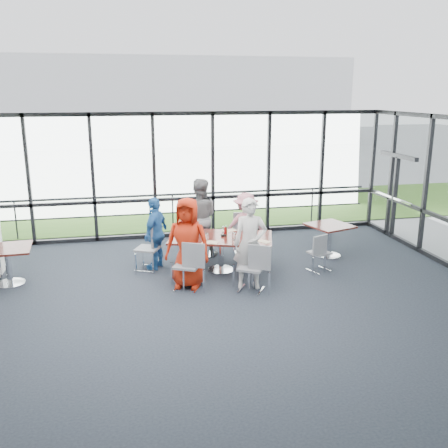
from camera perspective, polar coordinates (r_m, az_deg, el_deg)
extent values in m
cube|color=#1B212B|center=(8.44, -4.93, -11.06)|extent=(12.00, 10.00, 0.02)
cube|color=white|center=(7.61, -5.48, 11.23)|extent=(12.00, 10.00, 0.04)
cube|color=silver|center=(3.40, 6.11, -22.92)|extent=(12.00, 0.10, 3.20)
cube|color=white|center=(12.74, -7.97, 5.39)|extent=(12.00, 0.10, 3.20)
cube|color=black|center=(13.48, 18.94, 2.87)|extent=(0.12, 1.60, 2.10)
cube|color=gray|center=(17.95, -9.00, 2.86)|extent=(80.00, 70.00, 0.02)
cube|color=#32601B|center=(15.99, -8.58, 1.50)|extent=(80.00, 5.00, 0.01)
cube|color=white|center=(39.85, -5.18, 13.91)|extent=(24.00, 10.00, 6.00)
cylinder|color=#2D2D33|center=(13.55, -7.99, 1.21)|extent=(12.00, 0.06, 0.06)
cube|color=#37150E|center=(10.40, -0.35, -1.55)|extent=(2.35, 1.72, 0.04)
cylinder|color=silver|center=(10.51, -0.34, -3.51)|extent=(0.12, 0.12, 0.71)
cylinder|color=silver|center=(10.62, -0.34, -5.25)|extent=(0.56, 0.56, 0.03)
cube|color=#37150E|center=(10.54, -23.60, -2.62)|extent=(0.96, 0.96, 0.04)
cylinder|color=silver|center=(10.65, -23.39, -4.54)|extent=(0.12, 0.12, 0.71)
cube|color=#37150E|center=(11.57, 12.00, -0.18)|extent=(1.10, 1.10, 0.04)
cylinder|color=silver|center=(11.67, 11.90, -1.95)|extent=(0.12, 0.12, 0.71)
imported|color=#AC200B|center=(9.54, -4.19, -2.18)|extent=(1.01, 0.85, 1.76)
imported|color=silver|center=(9.49, 3.00, -2.28)|extent=(0.72, 0.59, 1.75)
imported|color=slate|center=(11.35, -2.85, 0.73)|extent=(0.94, 0.66, 1.80)
imported|color=#CA7785|center=(11.25, 2.47, -0.18)|extent=(1.06, 0.72, 1.50)
imported|color=#265FA5|center=(10.66, -7.80, -1.04)|extent=(0.89, 1.03, 1.55)
cylinder|color=white|center=(10.15, -3.93, -1.85)|extent=(0.27, 0.27, 0.01)
cylinder|color=white|center=(9.98, 3.00, -2.13)|extent=(0.27, 0.27, 0.01)
cylinder|color=white|center=(10.81, -3.27, -0.78)|extent=(0.25, 0.25, 0.01)
cylinder|color=white|center=(10.69, 2.96, -0.96)|extent=(0.28, 0.28, 0.01)
cylinder|color=white|center=(10.49, -5.21, -1.31)|extent=(0.24, 0.24, 0.01)
cylinder|color=white|center=(10.13, -1.99, -1.45)|extent=(0.07, 0.07, 0.15)
cylinder|color=white|center=(10.16, 1.13, -1.41)|extent=(0.07, 0.07, 0.15)
cylinder|color=white|center=(10.66, -0.06, -0.64)|extent=(0.07, 0.07, 0.14)
cylinder|color=white|center=(10.36, -4.28, -1.15)|extent=(0.07, 0.07, 0.14)
cube|color=white|center=(10.01, -1.59, -2.09)|extent=(0.38, 0.33, 0.00)
cube|color=white|center=(10.08, 4.62, -2.01)|extent=(0.31, 0.33, 0.00)
cube|color=white|center=(10.84, 0.63, -0.74)|extent=(0.35, 0.30, 0.00)
cube|color=black|center=(10.41, -0.08, -1.31)|extent=(0.10, 0.07, 0.04)
cylinder|color=maroon|center=(10.45, 0.16, -0.84)|extent=(0.06, 0.06, 0.18)
cylinder|color=#237736|center=(10.47, 0.24, -0.76)|extent=(0.05, 0.05, 0.20)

